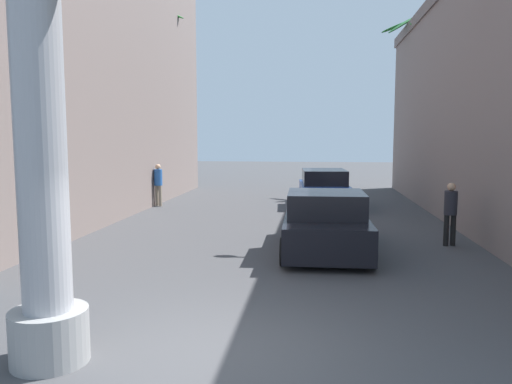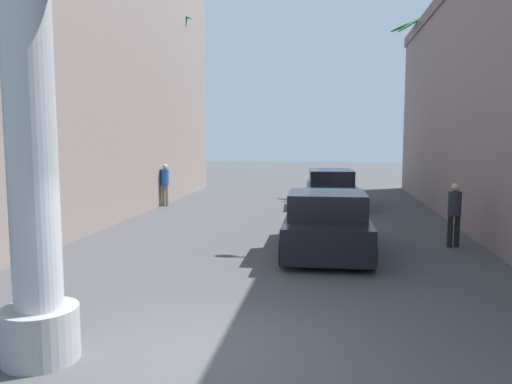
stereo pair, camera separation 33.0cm
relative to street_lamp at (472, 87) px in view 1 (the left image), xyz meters
name	(u,v)px [view 1 (the left image)]	position (x,y,z in m)	size (l,w,h in m)	color
ground_plane	(273,225)	(-5.59, 1.86, -4.28)	(86.52, 86.52, 0.00)	#424244
building_left	(26,37)	(-15.22, 3.84, 2.43)	(8.62, 20.30, 13.39)	slate
street_lamp	(472,87)	(0.00, 0.00, 0.00)	(2.77, 0.28, 7.00)	#59595E
car_lead	(325,224)	(-3.96, -1.78, -3.57)	(2.22, 4.64, 1.56)	black
car_far	(324,189)	(-3.86, 6.61, -3.54)	(2.28, 4.52, 1.56)	black
palm_tree_far_left	(159,82)	(-12.14, 10.41, 1.42)	(2.73, 2.76, 9.31)	brown
palm_tree_far_right	(415,85)	(0.69, 11.75, 1.23)	(3.33, 3.39, 8.84)	brown
pedestrian_far_left	(158,182)	(-10.80, 5.87, -3.23)	(0.46, 0.46, 1.78)	gray
pedestrian_mid_right	(451,209)	(-0.63, -0.72, -3.28)	(0.42, 0.42, 1.70)	black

